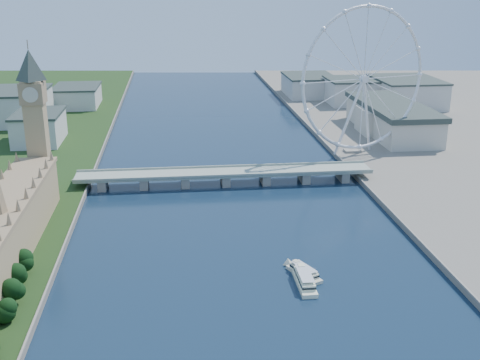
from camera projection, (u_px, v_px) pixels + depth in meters
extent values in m
cube|color=tan|center=(0.00, 241.00, 309.45)|extent=(24.00, 200.00, 28.00)
cube|color=tan|center=(38.00, 140.00, 403.14)|extent=(13.00, 13.00, 80.00)
cube|color=#937A59|center=(33.00, 93.00, 393.08)|extent=(15.00, 15.00, 14.00)
pyramid|color=#2D3833|center=(28.00, 49.00, 384.27)|extent=(20.02, 20.02, 20.00)
cube|color=gray|center=(225.00, 173.00, 448.33)|extent=(220.00, 22.00, 2.00)
cube|color=gray|center=(103.00, 183.00, 440.28)|extent=(6.00, 20.00, 7.50)
cube|color=gray|center=(144.00, 182.00, 443.46)|extent=(6.00, 20.00, 7.50)
cube|color=gray|center=(185.00, 180.00, 446.64)|extent=(6.00, 20.00, 7.50)
cube|color=gray|center=(225.00, 179.00, 449.83)|extent=(6.00, 20.00, 7.50)
cube|color=gray|center=(265.00, 177.00, 453.01)|extent=(6.00, 20.00, 7.50)
cube|color=gray|center=(304.00, 176.00, 456.20)|extent=(6.00, 20.00, 7.50)
cube|color=gray|center=(342.00, 175.00, 459.38)|extent=(6.00, 20.00, 7.50)
torus|color=silver|center=(364.00, 79.00, 494.24)|extent=(113.60, 39.12, 118.60)
cylinder|color=silver|center=(364.00, 79.00, 494.24)|extent=(7.25, 6.61, 6.00)
cube|color=gray|center=(352.00, 151.00, 523.48)|extent=(14.00, 10.00, 2.00)
cube|color=beige|center=(39.00, 128.00, 551.62)|extent=(40.00, 60.00, 26.00)
cube|color=beige|center=(17.00, 107.00, 631.33)|extent=(60.00, 80.00, 32.00)
cube|color=beige|center=(77.00, 97.00, 713.67)|extent=(50.00, 70.00, 22.00)
cube|color=beige|center=(352.00, 92.00, 728.89)|extent=(60.00, 60.00, 28.00)
cube|color=beige|center=(406.00, 93.00, 716.08)|extent=(70.00, 90.00, 30.00)
cube|color=beige|center=(309.00, 86.00, 781.87)|extent=(60.00, 80.00, 24.00)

